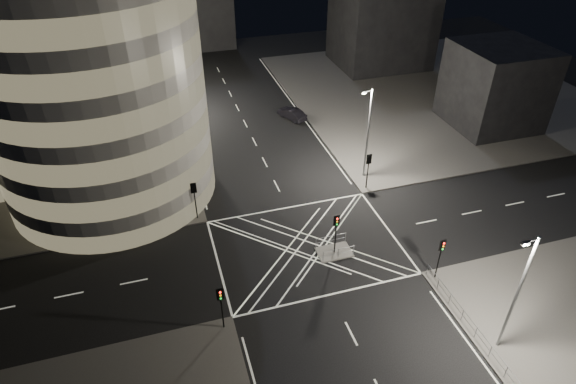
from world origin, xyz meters
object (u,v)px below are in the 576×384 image
object	(u,v)px
central_island	(334,252)
traffic_signal_nr	(441,252)
traffic_signal_island	(336,227)
street_lamp_left_near	(177,144)
traffic_signal_fl	(194,194)
street_lamp_left_far	(162,77)
street_lamp_right_far	(368,131)
traffic_signal_nl	(221,301)
traffic_signal_fr	(368,165)
street_lamp_right_near	(517,292)
sedan	(292,114)

from	to	relation	value
central_island	traffic_signal_nr	size ratio (longest dim) A/B	0.75
traffic_signal_island	street_lamp_left_near	size ratio (longest dim) A/B	0.40
traffic_signal_fl	traffic_signal_island	size ratio (longest dim) A/B	1.00
street_lamp_left_far	street_lamp_right_far	bearing A→B (deg)	-48.06
traffic_signal_nr	street_lamp_left_near	distance (m)	26.32
traffic_signal_nr	central_island	bearing A→B (deg)	142.07
traffic_signal_nr	street_lamp_right_far	world-z (taller)	street_lamp_right_far
street_lamp_left_near	traffic_signal_island	bearing A→B (deg)	-49.73
central_island	street_lamp_left_far	xyz separation A→B (m)	(-11.44, 31.50, 5.47)
traffic_signal_fl	street_lamp_left_far	bearing A→B (deg)	91.57
traffic_signal_island	street_lamp_left_far	bearing A→B (deg)	109.95
traffic_signal_nl	traffic_signal_fr	size ratio (longest dim) A/B	1.00
street_lamp_right_near	street_lamp_left_far	bearing A→B (deg)	113.21
central_island	street_lamp_right_near	bearing A→B (deg)	-59.25
traffic_signal_nr	street_lamp_left_near	world-z (taller)	street_lamp_left_near
central_island	traffic_signal_fr	size ratio (longest dim) A/B	0.75
central_island	street_lamp_right_near	size ratio (longest dim) A/B	0.30
traffic_signal_fr	street_lamp_left_near	size ratio (longest dim) A/B	0.40
street_lamp_right_near	sedan	distance (m)	39.06
street_lamp_left_near	street_lamp_right_far	bearing A→B (deg)	-9.03
traffic_signal_nl	sedan	size ratio (longest dim) A/B	0.91
sedan	traffic_signal_fl	bearing A→B (deg)	25.94
traffic_signal_island	street_lamp_right_near	xyz separation A→B (m)	(7.44, -12.50, 2.63)
street_lamp_left_near	traffic_signal_nr	bearing A→B (deg)	-45.87
traffic_signal_nl	street_lamp_right_far	xyz separation A→B (m)	(18.24, 15.80, 2.63)
traffic_signal_fr	traffic_signal_island	xyz separation A→B (m)	(-6.80, -8.30, 0.00)
traffic_signal_nr	street_lamp_left_far	bearing A→B (deg)	116.36
central_island	traffic_signal_nr	world-z (taller)	traffic_signal_nr
traffic_signal_island	central_island	bearing A→B (deg)	0.00
traffic_signal_nl	traffic_signal_island	world-z (taller)	same
traffic_signal_fl	traffic_signal_fr	world-z (taller)	same
street_lamp_left_far	street_lamp_right_far	world-z (taller)	same
traffic_signal_fl	street_lamp_left_near	xyz separation A→B (m)	(-0.64, 5.20, 2.63)
traffic_signal_fl	street_lamp_right_far	size ratio (longest dim) A/B	0.40
traffic_signal_fl	traffic_signal_fr	distance (m)	17.60
central_island	sedan	world-z (taller)	sedan
traffic_signal_fl	traffic_signal_island	xyz separation A→B (m)	(10.80, -8.30, 0.00)
traffic_signal_fl	sedan	world-z (taller)	traffic_signal_fl
street_lamp_right_far	street_lamp_right_near	xyz separation A→B (m)	(0.00, -23.00, 0.00)
traffic_signal_fr	traffic_signal_nr	world-z (taller)	same
traffic_signal_nr	street_lamp_right_near	size ratio (longest dim) A/B	0.40
traffic_signal_nl	sedan	world-z (taller)	traffic_signal_nl
street_lamp_left_far	traffic_signal_fl	bearing A→B (deg)	-88.43
street_lamp_right_far	sedan	size ratio (longest dim) A/B	2.28
traffic_signal_fl	traffic_signal_nl	distance (m)	13.60
street_lamp_right_near	sedan	world-z (taller)	street_lamp_right_near
street_lamp_right_near	traffic_signal_nl	bearing A→B (deg)	158.45
central_island	traffic_signal_nl	bearing A→B (deg)	-153.86
street_lamp_left_near	street_lamp_left_far	world-z (taller)	same
traffic_signal_nr	sedan	size ratio (longest dim) A/B	0.91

